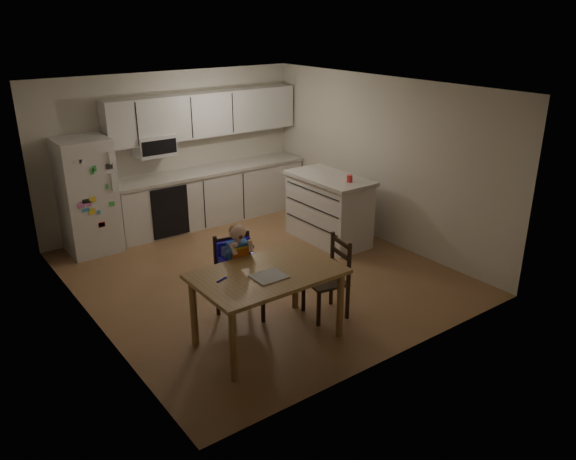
# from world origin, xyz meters

# --- Properties ---
(room) EXTENTS (4.52, 5.01, 2.51)m
(room) POSITION_xyz_m (0.00, 0.48, 1.25)
(room) COLOR brown
(room) RESTS_ON ground
(refrigerator) EXTENTS (0.72, 0.70, 1.70)m
(refrigerator) POSITION_xyz_m (-1.55, 2.15, 0.85)
(refrigerator) COLOR silver
(refrigerator) RESTS_ON ground
(kitchen_run) EXTENTS (3.37, 0.62, 2.15)m
(kitchen_run) POSITION_xyz_m (0.50, 2.24, 0.88)
(kitchen_run) COLOR silver
(kitchen_run) RESTS_ON ground
(kitchen_island) EXTENTS (0.74, 1.40, 1.04)m
(kitchen_island) POSITION_xyz_m (1.54, 0.36, 0.52)
(kitchen_island) COLOR silver
(kitchen_island) RESTS_ON ground
(red_cup) EXTENTS (0.08, 0.08, 0.10)m
(red_cup) POSITION_xyz_m (1.58, -0.04, 1.09)
(red_cup) COLOR red
(red_cup) RESTS_ON kitchen_island
(dining_table) EXTENTS (1.53, 0.98, 0.82)m
(dining_table) POSITION_xyz_m (-0.85, -1.46, 0.71)
(dining_table) COLOR olive
(dining_table) RESTS_ON ground
(napkin) EXTENTS (0.33, 0.29, 0.01)m
(napkin) POSITION_xyz_m (-0.90, -1.57, 0.83)
(napkin) COLOR #B0B0B5
(napkin) RESTS_ON dining_table
(toddler_spoon) EXTENTS (0.12, 0.06, 0.02)m
(toddler_spoon) POSITION_xyz_m (-1.34, -1.35, 0.83)
(toddler_spoon) COLOR #1A12C7
(toddler_spoon) RESTS_ON dining_table
(chair_booster) EXTENTS (0.51, 0.51, 1.18)m
(chair_booster) POSITION_xyz_m (-0.84, -0.84, 0.71)
(chair_booster) COLOR black
(chair_booster) RESTS_ON ground
(chair_side) EXTENTS (0.49, 0.49, 0.95)m
(chair_side) POSITION_xyz_m (0.10, -1.43, 0.54)
(chair_side) COLOR black
(chair_side) RESTS_ON ground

